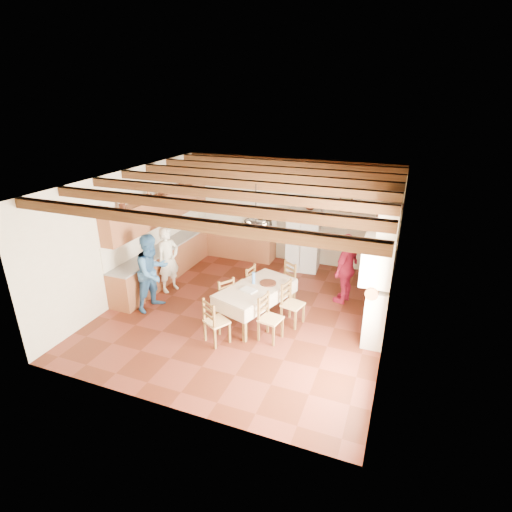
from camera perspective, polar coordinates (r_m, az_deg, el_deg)
The scene contains 31 objects.
floor at distance 9.21m, azimuth -1.27°, elevation -7.85°, with size 6.00×6.50×0.02m, color #4D1E11.
ceiling at distance 8.13m, azimuth -1.45°, elevation 10.89°, with size 6.00×6.50×0.02m, color white.
wall_back at distance 11.48m, azimuth 4.93°, elevation 6.46°, with size 6.00×0.02×3.00m, color beige.
wall_front at distance 5.99m, azimuth -13.55°, elevation -9.73°, with size 6.00×0.02×3.00m, color beige.
wall_left at distance 10.04m, azimuth -17.46°, elevation 3.16°, with size 0.02×6.50×3.00m, color beige.
wall_right at distance 7.99m, azimuth 19.04°, elevation -1.97°, with size 0.02×6.50×3.00m, color beige.
ceiling_beams at distance 8.15m, azimuth -1.44°, elevation 10.20°, with size 6.00×6.30×0.16m, color #34180C, non-canonical shape.
lower_cabinets_left at distance 11.02m, azimuth -12.25°, elevation -0.57°, with size 0.60×4.30×0.86m, color brown.
lower_cabinets_back at distance 12.04m, azimuth -2.75°, elevation 1.92°, with size 2.30×0.60×0.86m, color brown.
countertop_left at distance 10.86m, azimuth -12.44°, elevation 1.62°, with size 0.62×4.30×0.04m, color gray.
countertop_back at distance 11.89m, azimuth -2.79°, elevation 3.96°, with size 2.34×0.62×0.04m, color gray.
backsplash_left at distance 10.91m, azimuth -13.83°, elevation 3.38°, with size 0.03×4.30×0.60m, color white.
backsplash_back at distance 12.05m, azimuth -2.27°, elevation 5.80°, with size 2.30×0.03×0.60m, color white.
upper_cabinets at distance 10.63m, azimuth -13.44°, elevation 6.60°, with size 0.35×4.20×0.70m, color brown.
fireplace at distance 8.22m, azimuth 17.04°, elevation -1.79°, with size 0.56×1.60×2.80m, color beige, non-canonical shape.
wall_picture at distance 11.04m, azimuth 12.73°, elevation 7.24°, with size 0.34×0.03×0.42m, color black.
refrigerator at distance 11.10m, azimuth 6.84°, elevation 2.38°, with size 0.87×0.71×1.73m, color silver.
hutch at distance 10.00m, azimuth 17.97°, elevation 0.46°, with size 0.50×1.19×2.16m, color #33170D, non-canonical shape.
dining_table at distance 8.55m, azimuth -0.02°, elevation -4.94°, with size 1.43×2.00×0.79m.
chandelier at distance 7.96m, azimuth -0.02°, elevation 5.00°, with size 0.47×0.47×0.03m, color black.
chair_left_near at distance 8.81m, azimuth -4.81°, elevation -5.78°, with size 0.42×0.40×0.96m, color brown, non-canonical shape.
chair_left_far at distance 9.35m, azimuth -1.64°, elevation -3.97°, with size 0.42×0.40×0.96m, color brown, non-canonical shape.
chair_right_near at distance 7.99m, azimuth 2.11°, elevation -8.87°, with size 0.42×0.40×0.96m, color brown, non-canonical shape.
chair_right_far at distance 8.53m, azimuth 5.29°, elevation -6.81°, with size 0.42×0.40×0.96m, color brown, non-canonical shape.
chair_end_near at distance 7.95m, azimuth -5.63°, elevation -9.17°, with size 0.42×0.40×0.96m, color brown, non-canonical shape.
chair_end_far at distance 9.44m, azimuth 4.05°, elevation -3.76°, with size 0.42×0.40×0.96m, color brown, non-canonical shape.
person_man at distance 10.01m, azimuth -12.41°, elevation -0.54°, with size 0.60×0.39×1.64m, color silver.
person_woman_blue at distance 9.24m, azimuth -14.57°, elevation -2.25°, with size 0.87×0.67×1.78m, color #32639D.
person_woman_red at distance 9.47m, azimuth 12.75°, elevation -1.75°, with size 0.99×0.41×1.69m, color #B01B3C.
microwave at distance 11.57m, azimuth 0.56°, elevation 4.40°, with size 0.58×0.40×0.32m, color silver.
fridge_vase at distance 10.77m, azimuth 7.76°, elevation 7.33°, with size 0.27×0.27×0.28m, color #33170D.
Camera 1 is at (3.08, -7.35, 4.61)m, focal length 28.00 mm.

